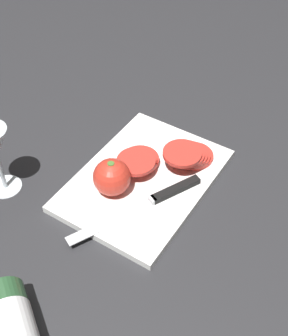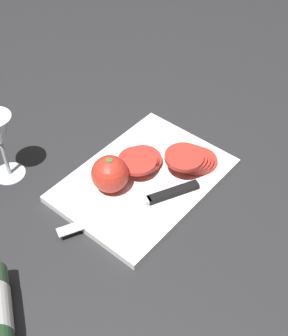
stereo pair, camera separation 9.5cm
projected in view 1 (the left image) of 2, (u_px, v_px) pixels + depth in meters
ground_plane at (138, 168)px, 1.09m from camera, size 3.00×3.00×0.00m
cutting_board at (144, 180)px, 1.05m from camera, size 0.38×0.27×0.02m
whole_tomato at (113, 178)px, 0.99m from camera, size 0.08×0.08×0.08m
knife at (161, 197)px, 1.00m from camera, size 0.29×0.16×0.01m
tomato_slice_stack_near at (138, 161)px, 1.05m from camera, size 0.12×0.10×0.04m
tomato_slice_stack_far at (188, 155)px, 1.06m from camera, size 0.13×0.10×0.05m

